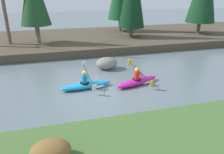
{
  "coord_description": "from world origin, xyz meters",
  "views": [
    {
      "loc": [
        -1.98,
        -10.11,
        4.92
      ],
      "look_at": [
        0.87,
        0.35,
        0.55
      ],
      "focal_mm": 35.0,
      "sensor_mm": 36.0,
      "label": 1
    }
  ],
  "objects": [
    {
      "name": "ground_plane",
      "position": [
        0.0,
        0.0,
        0.0
      ],
      "size": [
        90.0,
        90.0,
        0.0
      ],
      "primitive_type": "plane",
      "color": "slate"
    },
    {
      "name": "riverbank_far",
      "position": [
        0.0,
        10.99,
        0.33
      ],
      "size": [
        44.0,
        10.18,
        0.65
      ],
      "color": "#4C4233",
      "rests_on": "ground"
    },
    {
      "name": "bare_tree_mid_upstream",
      "position": [
        -5.47,
        9.65,
        3.85
      ],
      "size": [
        3.73,
        3.69,
        6.79
      ],
      "color": "brown",
      "rests_on": "riverbank_far"
    },
    {
      "name": "shrub_clump_second",
      "position": [
        -2.33,
        -5.36,
        1.03
      ],
      "size": [
        1.06,
        0.89,
        0.58
      ],
      "color": "brown",
      "rests_on": "riverbank_near"
    },
    {
      "name": "kayaker_lead",
      "position": [
        2.4,
        0.27,
        0.2
      ],
      "size": [
        2.75,
        2.02,
        1.2
      ],
      "rotation": [
        0.0,
        0.0,
        0.32
      ],
      "color": "#C61999",
      "rests_on": "ground"
    },
    {
      "name": "kayaker_middle",
      "position": [
        -0.43,
        0.49,
        0.2
      ],
      "size": [
        2.8,
        2.07,
        1.2
      ],
      "rotation": [
        0.0,
        0.0,
        0.12
      ],
      "color": "#1993D6",
      "rests_on": "ground"
    },
    {
      "name": "boulder_midstream",
      "position": [
        1.26,
        3.14,
        0.4
      ],
      "size": [
        1.4,
        1.1,
        0.79
      ],
      "color": "gray",
      "rests_on": "ground"
    }
  ]
}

